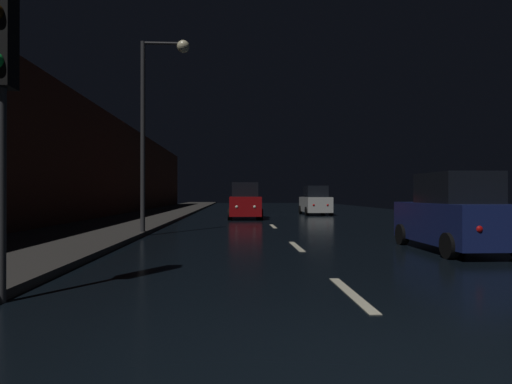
{
  "coord_description": "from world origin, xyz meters",
  "views": [
    {
      "loc": [
        -1.69,
        -3.17,
        1.46
      ],
      "look_at": [
        -0.78,
        15.89,
        1.55
      ],
      "focal_mm": 29.98,
      "sensor_mm": 36.0,
      "label": 1
    }
  ],
  "objects": [
    {
      "name": "ground",
      "position": [
        0.0,
        24.5,
        -0.01
      ],
      "size": [
        26.46,
        84.0,
        0.02
      ],
      "primitive_type": "cube",
      "color": "black"
    },
    {
      "name": "sidewalk_left",
      "position": [
        -7.03,
        24.5,
        0.07
      ],
      "size": [
        4.4,
        84.0,
        0.15
      ],
      "primitive_type": "cube",
      "color": "#33302D",
      "rests_on": "ground"
    },
    {
      "name": "building_facade_left",
      "position": [
        -9.63,
        21.0,
        3.16
      ],
      "size": [
        0.8,
        63.0,
        6.32
      ],
      "primitive_type": "cube",
      "color": "#472319",
      "rests_on": "ground"
    },
    {
      "name": "lane_centerline",
      "position": [
        0.0,
        19.24,
        0.01
      ],
      "size": [
        0.16,
        34.2,
        0.01
      ],
      "color": "beige",
      "rests_on": "ground"
    },
    {
      "name": "traffic_light_near_left",
      "position": [
        -4.83,
        2.69,
        3.47
      ],
      "size": [
        0.32,
        0.46,
        4.79
      ],
      "rotation": [
        0.0,
        0.0,
        -1.54
      ],
      "color": "#38383A",
      "rests_on": "ground"
    },
    {
      "name": "streetlamp_overhead",
      "position": [
        -4.46,
        11.89,
        4.58
      ],
      "size": [
        1.7,
        0.44,
        6.86
      ],
      "color": "#2D2D30",
      "rests_on": "ground"
    },
    {
      "name": "car_approaching_headlights",
      "position": [
        -1.15,
        22.12,
        0.98
      ],
      "size": [
        1.96,
        4.24,
        2.14
      ],
      "rotation": [
        0.0,
        0.0,
        -1.57
      ],
      "color": "maroon",
      "rests_on": "ground"
    },
    {
      "name": "car_parked_right_near",
      "position": [
        3.93,
        7.54,
        0.92
      ],
      "size": [
        1.84,
        3.98,
        2.0
      ],
      "rotation": [
        0.0,
        0.0,
        1.57
      ],
      "color": "#141E51",
      "rests_on": "ground"
    },
    {
      "name": "car_parked_right_far",
      "position": [
        3.93,
        26.73,
        0.93
      ],
      "size": [
        1.87,
        4.04,
        2.04
      ],
      "rotation": [
        0.0,
        0.0,
        1.57
      ],
      "color": "silver",
      "rests_on": "ground"
    }
  ]
}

